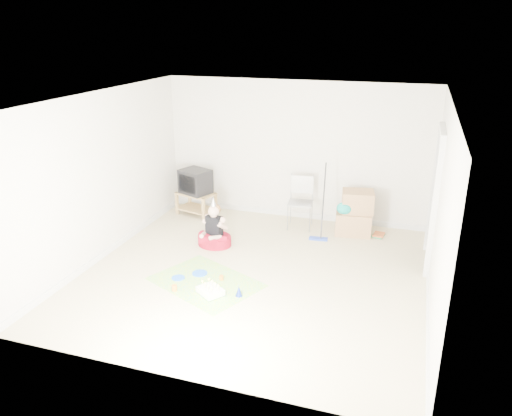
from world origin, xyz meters
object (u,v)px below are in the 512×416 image
(crt_tv, at_px, (195,181))
(cardboard_boxes, at_px, (355,213))
(seated_woman, at_px, (214,235))
(tv_stand, at_px, (196,202))
(folding_chair, at_px, (300,203))
(birthday_cake, at_px, (210,291))

(crt_tv, height_order, cardboard_boxes, crt_tv)
(cardboard_boxes, height_order, seated_woman, seated_woman)
(tv_stand, xyz_separation_m, crt_tv, (-0.00, 0.00, 0.41))
(tv_stand, height_order, folding_chair, folding_chair)
(birthday_cake, bearing_deg, crt_tv, 117.70)
(crt_tv, bearing_deg, tv_stand, -23.08)
(seated_woman, bearing_deg, crt_tv, 125.81)
(crt_tv, xyz_separation_m, cardboard_boxes, (3.07, 0.00, -0.30))
(birthday_cake, bearing_deg, seated_woman, 110.32)
(cardboard_boxes, distance_m, seated_woman, 2.51)
(cardboard_boxes, bearing_deg, seated_woman, -150.61)
(cardboard_boxes, bearing_deg, birthday_cake, -119.88)
(cardboard_boxes, distance_m, birthday_cake, 3.23)
(crt_tv, height_order, folding_chair, folding_chair)
(crt_tv, xyz_separation_m, seated_woman, (0.89, -1.23, -0.49))
(cardboard_boxes, relative_size, birthday_cake, 1.81)
(tv_stand, bearing_deg, crt_tv, 135.00)
(tv_stand, height_order, seated_woman, seated_woman)
(crt_tv, relative_size, cardboard_boxes, 0.68)
(folding_chair, xyz_separation_m, seated_woman, (-1.20, -1.20, -0.29))
(tv_stand, xyz_separation_m, cardboard_boxes, (3.07, 0.00, 0.11))
(cardboard_boxes, relative_size, seated_woman, 0.93)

